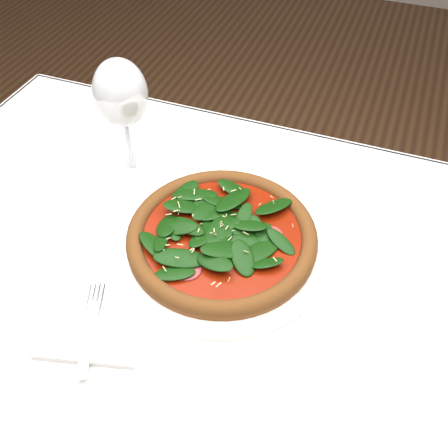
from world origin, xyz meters
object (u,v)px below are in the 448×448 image
at_px(pizza, 222,234).
at_px(wine_glass, 121,96).
at_px(plate, 222,243).
at_px(napkin, 89,341).

distance_m(pizza, wine_glass, 0.28).
xyz_separation_m(plate, wine_glass, (-0.22, 0.12, 0.15)).
relative_size(pizza, wine_glass, 1.55).
bearing_deg(wine_glass, pizza, -28.22).
height_order(wine_glass, napkin, wine_glass).
xyz_separation_m(pizza, wine_glass, (-0.22, 0.12, 0.13)).
height_order(pizza, wine_glass, wine_glass).
bearing_deg(plate, napkin, -114.88).
relative_size(plate, wine_glass, 1.58).
xyz_separation_m(pizza, napkin, (-0.10, -0.22, -0.02)).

